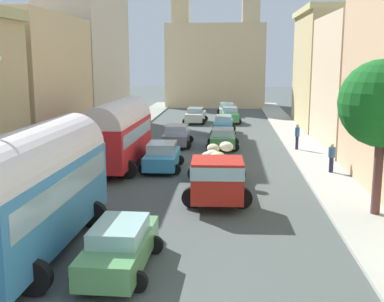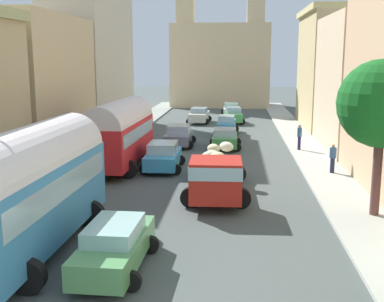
% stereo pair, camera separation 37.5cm
% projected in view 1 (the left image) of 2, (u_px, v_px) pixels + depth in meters
% --- Properties ---
extents(ground_plane, '(154.00, 154.00, 0.00)m').
position_uv_depth(ground_plane, '(203.00, 147.00, 35.62)').
color(ground_plane, '#48504E').
extents(sidewalk_left, '(2.50, 70.00, 0.14)m').
position_uv_depth(sidewalk_left, '(106.00, 145.00, 36.15)').
color(sidewalk_left, gray).
rests_on(sidewalk_left, ground).
extents(sidewalk_right, '(2.50, 70.00, 0.14)m').
position_uv_depth(sidewalk_right, '(303.00, 147.00, 35.07)').
color(sidewalk_right, '#A9AAA0').
rests_on(sidewalk_right, ground).
extents(building_left_2, '(5.21, 11.24, 9.14)m').
position_uv_depth(building_left_2, '(29.00, 87.00, 31.58)').
color(building_left_2, '#D6B684').
rests_on(building_left_2, ground).
extents(building_left_3, '(5.18, 13.75, 14.37)m').
position_uv_depth(building_left_3, '(88.00, 49.00, 43.60)').
color(building_left_3, beige).
rests_on(building_left_3, ground).
extents(building_right_2, '(5.75, 10.08, 9.35)m').
position_uv_depth(building_right_2, '(365.00, 83.00, 34.16)').
color(building_right_2, beige).
rests_on(building_right_2, ground).
extents(building_right_3, '(6.30, 11.28, 10.84)m').
position_uv_depth(building_right_3, '(332.00, 69.00, 45.10)').
color(building_right_3, tan).
rests_on(building_right_3, ground).
extents(distant_church, '(12.87, 6.54, 17.92)m').
position_uv_depth(distant_church, '(215.00, 61.00, 64.63)').
color(distant_church, beige).
rests_on(distant_church, ground).
extents(parked_bus_0, '(3.46, 8.96, 4.24)m').
position_uv_depth(parked_bus_0, '(31.00, 186.00, 15.77)').
color(parked_bus_0, '#3A84BB').
rests_on(parked_bus_0, ground).
extents(parked_bus_1, '(3.42, 8.29, 3.98)m').
position_uv_depth(parked_bus_1, '(118.00, 131.00, 28.53)').
color(parked_bus_1, red).
rests_on(parked_bus_1, ground).
extents(cargo_truck_0, '(3.20, 7.71, 2.20)m').
position_uv_depth(cargo_truck_0, '(217.00, 174.00, 22.44)').
color(cargo_truck_0, '#B52117').
rests_on(cargo_truck_0, ground).
extents(car_0, '(2.34, 3.70, 1.45)m').
position_uv_depth(car_0, '(223.00, 138.00, 34.92)').
color(car_0, '#46964E').
rests_on(car_0, ground).
extents(car_1, '(2.14, 4.41, 1.59)m').
position_uv_depth(car_1, '(224.00, 125.00, 41.52)').
color(car_1, '#3C93CE').
rests_on(car_1, ground).
extents(car_2, '(2.32, 3.80, 1.61)m').
position_uv_depth(car_2, '(230.00, 115.00, 48.60)').
color(car_2, '#44984E').
rests_on(car_2, ground).
extents(car_3, '(2.29, 4.20, 1.48)m').
position_uv_depth(car_3, '(227.00, 109.00, 54.87)').
color(car_3, silver).
rests_on(car_3, ground).
extents(car_4, '(2.31, 4.43, 1.51)m').
position_uv_depth(car_4, '(120.00, 246.00, 14.83)').
color(car_4, '#559357').
rests_on(car_4, ground).
extents(car_5, '(2.44, 4.15, 1.60)m').
position_uv_depth(car_5, '(162.00, 156.00, 28.28)').
color(car_5, '#3492C7').
rests_on(car_5, ground).
extents(car_6, '(2.38, 4.04, 1.57)m').
position_uv_depth(car_6, '(177.00, 136.00, 35.88)').
color(car_6, slate).
rests_on(car_6, ground).
extents(car_7, '(2.40, 4.25, 1.52)m').
position_uv_depth(car_7, '(195.00, 115.00, 48.71)').
color(car_7, silver).
rests_on(car_7, ground).
extents(pedestrian_0, '(0.46, 0.46, 1.92)m').
position_uv_depth(pedestrian_0, '(297.00, 135.00, 33.81)').
color(pedestrian_0, '#211D45').
rests_on(pedestrian_0, ground).
extents(pedestrian_1, '(0.42, 0.42, 1.76)m').
position_uv_depth(pedestrian_1, '(332.00, 157.00, 27.03)').
color(pedestrian_1, '#1E2343').
rests_on(pedestrian_1, ground).
extents(roadside_tree_1, '(3.49, 3.49, 6.40)m').
position_uv_depth(roadside_tree_1, '(383.00, 104.00, 19.13)').
color(roadside_tree_1, brown).
rests_on(roadside_tree_1, ground).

